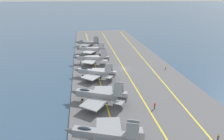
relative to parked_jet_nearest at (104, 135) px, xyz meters
name	(u,v)px	position (x,y,z in m)	size (l,w,h in m)	color
ground_plane	(124,69)	(42.70, -12.83, -2.95)	(2000.00, 2000.00, 0.00)	#334C66
carrier_deck	(124,69)	(42.70, -12.83, -2.75)	(189.11, 40.17, 0.40)	#565659
deck_stripe_foul_line	(150,67)	(42.70, -23.88, -2.54)	(170.20, 0.36, 0.01)	yellow
deck_stripe_centerline	(124,68)	(42.70, -12.83, -2.54)	(170.20, 0.36, 0.01)	yellow
deck_stripe_edge_line	(97,70)	(42.70, -1.78, -2.54)	(170.20, 0.36, 0.01)	yellow
parked_jet_nearest	(104,135)	(0.00, 0.00, 0.00)	(13.94, 16.03, 6.37)	gray
parked_jet_second	(99,95)	(16.78, -0.40, -0.11)	(14.22, 16.23, 6.62)	gray
parked_jet_third	(95,72)	(34.39, -0.59, -0.33)	(12.32, 15.64, 5.87)	#9EA3A8
parked_jet_fourth	(91,58)	(50.19, -0.32, 0.10)	(12.31, 16.13, 6.52)	#A8AAAF
parked_jet_fifth	(91,49)	(66.00, -1.08, 0.00)	(13.10, 15.78, 6.07)	#A8AAAF
parked_jet_sixth	(88,43)	(81.60, 0.08, -0.32)	(13.23, 15.48, 6.22)	gray
crew_brown_vest	(218,138)	(-2.16, -22.66, -1.62)	(0.46, 0.41, 1.70)	#232328
crew_yellow_vest	(166,67)	(39.30, -29.12, -1.63)	(0.39, 0.27, 1.67)	#232328
crew_red_vest	(155,106)	(11.56, -14.38, -1.57)	(0.46, 0.44, 1.78)	#232328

